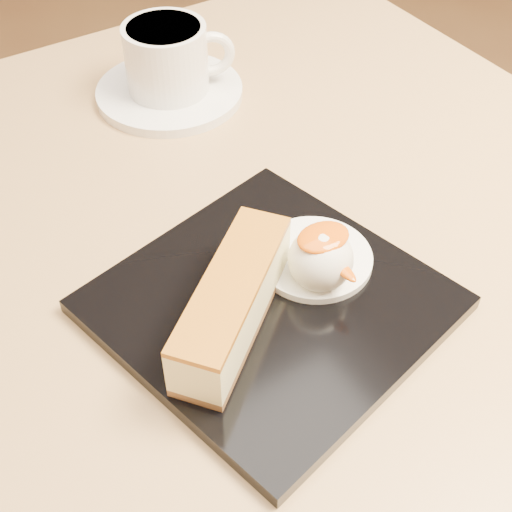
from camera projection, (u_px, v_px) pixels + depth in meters
table at (232, 371)px, 0.68m from camera, size 0.80×0.80×0.72m
dessert_plate at (270, 304)px, 0.53m from camera, size 0.26×0.26×0.01m
cheesecake at (233, 302)px, 0.49m from camera, size 0.14×0.12×0.05m
cream_smear at (314, 258)px, 0.55m from camera, size 0.09×0.09×0.01m
ice_cream_scoop at (321, 259)px, 0.52m from camera, size 0.05×0.05×0.05m
mango_sauce at (323, 237)px, 0.51m from camera, size 0.04×0.03×0.01m
mint_sprig at (265, 250)px, 0.55m from camera, size 0.03×0.02×0.00m
saucer at (170, 92)px, 0.73m from camera, size 0.15×0.15×0.01m
coffee_cup at (168, 57)px, 0.70m from camera, size 0.11×0.08×0.07m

